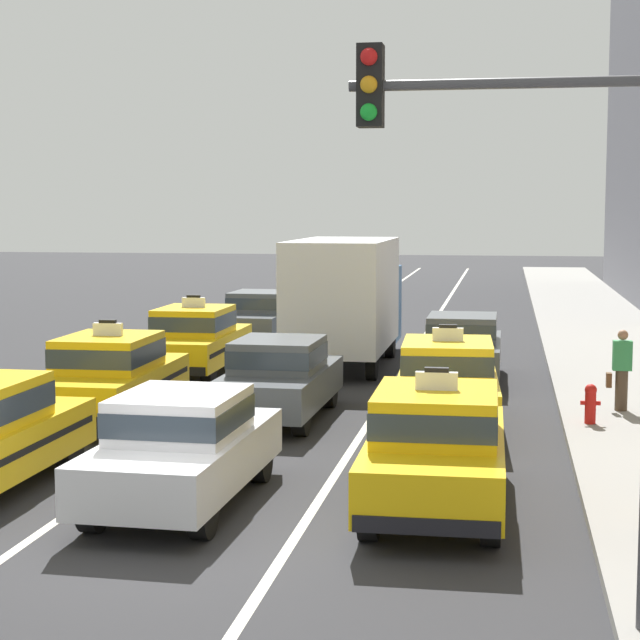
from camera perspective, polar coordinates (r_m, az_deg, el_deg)
name	(u,v)px	position (r m, az deg, el deg)	size (l,w,h in m)	color
ground_plane	(162,539)	(13.69, -8.34, -11.41)	(160.00, 160.00, 0.00)	#2B2B2D
lane_stripe_left_center	(317,340)	(33.15, -0.18, -1.07)	(0.14, 80.00, 0.01)	silver
lane_stripe_center_right	(420,342)	(32.75, 5.34, -1.18)	(0.14, 80.00, 0.01)	silver
sidewalk_curb	(630,369)	(27.86, 16.08, -2.51)	(4.00, 90.00, 0.15)	gray
taxi_left_second	(111,375)	(20.97, -11.02, -2.90)	(1.89, 4.59, 1.96)	black
taxi_left_third	(195,339)	(26.48, -6.62, -0.99)	(1.87, 4.58, 1.96)	black
sedan_left_fourth	(260,316)	(32.28, -3.19, 0.24)	(1.87, 4.34, 1.58)	black
sedan_center_nearest	(182,445)	(14.92, -7.29, -6.56)	(1.87, 4.34, 1.58)	black
sedan_center_second	(279,376)	(20.69, -2.18, -3.00)	(1.83, 4.33, 1.58)	black
box_truck_center_third	(347,297)	(27.83, 1.46, 1.25)	(2.32, 6.97, 3.27)	black
taxi_right_nearest	(436,446)	(14.68, 6.17, -6.64)	(1.87, 4.58, 1.96)	black
taxi_right_second	(447,383)	(19.90, 6.75, -3.31)	(2.01, 4.63, 1.96)	black
sedan_right_third	(462,346)	(25.43, 7.54, -1.36)	(1.76, 4.30, 1.58)	black
pedestrian_mid_block	(621,370)	(21.65, 15.65, -2.58)	(0.47, 0.24, 1.58)	#473828
fire_hydrant	(590,402)	(20.26, 14.12, -4.23)	(0.36, 0.22, 0.73)	red
traffic_light_pole	(547,235)	(10.11, 11.92, 4.41)	(2.87, 0.33, 5.58)	#47474C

